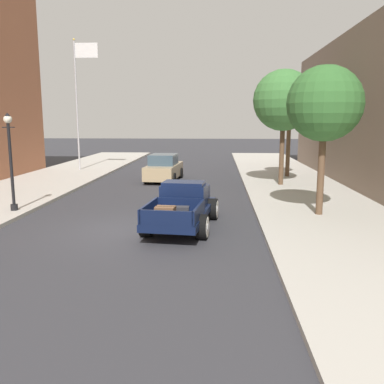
{
  "coord_description": "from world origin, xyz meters",
  "views": [
    {
      "loc": [
        3.01,
        -13.7,
        3.72
      ],
      "look_at": [
        2.02,
        1.92,
        1.0
      ],
      "focal_mm": 38.87,
      "sensor_mm": 36.0,
      "label": 1
    }
  ],
  "objects_px": {
    "car_background_tan": "(164,168)",
    "street_tree_third": "(290,110)",
    "hotrod_truck_navy": "(184,205)",
    "street_tree_second": "(284,101)",
    "street_lamp_near": "(10,154)",
    "flagpole": "(79,91)",
    "street_tree_nearest": "(325,104)"
  },
  "relations": [
    {
      "from": "car_background_tan",
      "to": "street_tree_third",
      "type": "height_order",
      "value": "street_tree_third"
    },
    {
      "from": "hotrod_truck_navy",
      "to": "street_tree_second",
      "type": "height_order",
      "value": "street_tree_second"
    },
    {
      "from": "hotrod_truck_navy",
      "to": "street_lamp_near",
      "type": "height_order",
      "value": "street_lamp_near"
    },
    {
      "from": "car_background_tan",
      "to": "street_tree_second",
      "type": "xyz_separation_m",
      "value": [
        6.86,
        -2.07,
        3.99
      ]
    },
    {
      "from": "street_tree_second",
      "to": "flagpole",
      "type": "bearing_deg",
      "value": 154.67
    },
    {
      "from": "street_tree_nearest",
      "to": "street_tree_second",
      "type": "height_order",
      "value": "street_tree_second"
    },
    {
      "from": "street_tree_second",
      "to": "street_tree_third",
      "type": "distance_m",
      "value": 3.62
    },
    {
      "from": "hotrod_truck_navy",
      "to": "street_lamp_near",
      "type": "xyz_separation_m",
      "value": [
        -6.93,
        1.44,
        1.63
      ]
    },
    {
      "from": "car_background_tan",
      "to": "flagpole",
      "type": "distance_m",
      "value": 9.27
    },
    {
      "from": "street_lamp_near",
      "to": "street_tree_second",
      "type": "relative_size",
      "value": 0.61
    },
    {
      "from": "hotrod_truck_navy",
      "to": "street_tree_nearest",
      "type": "distance_m",
      "value": 6.38
    },
    {
      "from": "street_tree_second",
      "to": "car_background_tan",
      "type": "bearing_deg",
      "value": 163.24
    },
    {
      "from": "street_lamp_near",
      "to": "street_tree_second",
      "type": "xyz_separation_m",
      "value": [
        11.66,
        7.5,
        2.37
      ]
    },
    {
      "from": "hotrod_truck_navy",
      "to": "car_background_tan",
      "type": "xyz_separation_m",
      "value": [
        -2.13,
        11.0,
        0.01
      ]
    },
    {
      "from": "street_tree_third",
      "to": "street_tree_second",
      "type": "bearing_deg",
      "value": -104.72
    },
    {
      "from": "street_tree_nearest",
      "to": "hotrod_truck_navy",
      "type": "bearing_deg",
      "value": -163.64
    },
    {
      "from": "car_background_tan",
      "to": "hotrod_truck_navy",
      "type": "bearing_deg",
      "value": -79.03
    },
    {
      "from": "hotrod_truck_navy",
      "to": "street_lamp_near",
      "type": "bearing_deg",
      "value": 168.29
    },
    {
      "from": "street_lamp_near",
      "to": "street_tree_third",
      "type": "relative_size",
      "value": 0.73
    },
    {
      "from": "street_tree_nearest",
      "to": "flagpole",
      "type": "bearing_deg",
      "value": 134.97
    },
    {
      "from": "flagpole",
      "to": "street_tree_third",
      "type": "bearing_deg",
      "value": -11.32
    },
    {
      "from": "car_background_tan",
      "to": "street_tree_second",
      "type": "distance_m",
      "value": 8.2
    },
    {
      "from": "hotrod_truck_navy",
      "to": "street_tree_third",
      "type": "height_order",
      "value": "street_tree_third"
    },
    {
      "from": "hotrod_truck_navy",
      "to": "street_tree_nearest",
      "type": "relative_size",
      "value": 0.91
    },
    {
      "from": "hotrod_truck_navy",
      "to": "street_tree_third",
      "type": "bearing_deg",
      "value": 65.56
    },
    {
      "from": "street_tree_nearest",
      "to": "street_tree_second",
      "type": "xyz_separation_m",
      "value": [
        -0.37,
        7.44,
        0.46
      ]
    },
    {
      "from": "hotrod_truck_navy",
      "to": "flagpole",
      "type": "distance_m",
      "value": 18.26
    },
    {
      "from": "street_lamp_near",
      "to": "street_tree_second",
      "type": "height_order",
      "value": "street_tree_second"
    },
    {
      "from": "hotrod_truck_navy",
      "to": "car_background_tan",
      "type": "bearing_deg",
      "value": 100.97
    },
    {
      "from": "street_lamp_near",
      "to": "street_tree_third",
      "type": "bearing_deg",
      "value": 41.12
    },
    {
      "from": "hotrod_truck_navy",
      "to": "street_tree_nearest",
      "type": "height_order",
      "value": "street_tree_nearest"
    },
    {
      "from": "street_tree_third",
      "to": "street_tree_nearest",
      "type": "bearing_deg",
      "value": -92.85
    }
  ]
}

